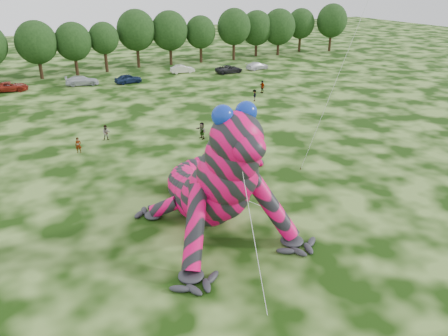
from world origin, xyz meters
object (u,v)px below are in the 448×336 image
(tree_10, at_px, (137,39))
(tree_12, at_px, (201,39))
(spectator_5, at_px, (202,131))
(car_4, at_px, (128,79))
(tree_16, at_px, (300,30))
(car_6, at_px, (229,69))
(car_3, at_px, (82,81))
(spectator_3, at_px, (262,87))
(inflatable_gecko, at_px, (199,155))
(tree_15, at_px, (279,32))
(spectator_2, at_px, (254,95))
(spectator_0, at_px, (78,145))
(tree_11, at_px, (170,38))
(tree_13, at_px, (234,34))
(tree_14, at_px, (256,33))
(tree_9, at_px, (105,47))
(tree_7, at_px, (37,50))
(tree_17, at_px, (331,28))
(car_5, at_px, (182,69))
(tree_8, at_px, (74,49))
(car_7, at_px, (257,66))
(car_2, at_px, (10,87))
(spectator_1, at_px, (106,133))

(tree_10, distance_m, tree_12, 12.67)
(spectator_5, bearing_deg, car_4, 171.08)
(tree_16, relative_size, car_6, 1.91)
(car_3, relative_size, spectator_3, 2.76)
(inflatable_gecko, relative_size, tree_15, 2.01)
(tree_10, relative_size, spectator_2, 6.53)
(car_4, height_order, spectator_0, spectator_0)
(tree_11, xyz_separation_m, spectator_2, (0.42, -30.23, -4.23))
(tree_13, distance_m, car_4, 27.66)
(tree_14, xyz_separation_m, car_3, (-38.49, -9.91, -3.97))
(tree_9, bearing_deg, spectator_2, -65.90)
(spectator_3, bearing_deg, car_6, 159.46)
(spectator_0, bearing_deg, spectator_3, 35.96)
(inflatable_gecko, distance_m, car_4, 44.88)
(tree_16, bearing_deg, tree_12, -176.33)
(tree_7, height_order, tree_17, tree_17)
(tree_10, height_order, car_5, tree_10)
(spectator_2, height_order, spectator_3, spectator_3)
(car_5, bearing_deg, tree_8, 75.11)
(tree_9, bearing_deg, car_7, -23.50)
(tree_8, distance_m, spectator_3, 33.89)
(tree_10, distance_m, tree_11, 6.40)
(tree_7, bearing_deg, car_2, -127.40)
(spectator_0, xyz_separation_m, spectator_2, (25.41, 8.31, 0.01))
(inflatable_gecko, bearing_deg, tree_12, 63.14)
(inflatable_gecko, bearing_deg, spectator_3, 48.94)
(car_2, xyz_separation_m, car_7, (41.55, -3.45, -0.04))
(tree_7, bearing_deg, tree_14, 2.52)
(tree_16, bearing_deg, spectator_1, -144.93)
(car_5, relative_size, car_7, 0.93)
(tree_10, bearing_deg, tree_11, -3.44)
(tree_15, bearing_deg, spectator_3, -128.24)
(car_3, height_order, spectator_1, spectator_1)
(tree_17, bearing_deg, car_7, -158.34)
(car_3, height_order, spectator_2, spectator_2)
(inflatable_gecko, distance_m, car_2, 48.28)
(tree_7, height_order, spectator_5, tree_7)
(spectator_3, bearing_deg, inflatable_gecko, -50.50)
(tree_12, height_order, tree_14, tree_14)
(spectator_0, height_order, spectator_1, spectator_1)
(tree_15, relative_size, spectator_0, 6.06)
(inflatable_gecko, bearing_deg, car_2, 99.76)
(tree_14, bearing_deg, inflatable_gecko, -125.06)
(car_2, distance_m, spectator_5, 36.28)
(tree_16, height_order, car_6, tree_16)
(tree_7, xyz_separation_m, car_4, (11.94, -10.05, -4.00))
(tree_7, distance_m, tree_8, 5.87)
(car_4, relative_size, spectator_5, 2.38)
(tree_8, distance_m, spectator_2, 34.57)
(tree_16, relative_size, car_5, 2.20)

